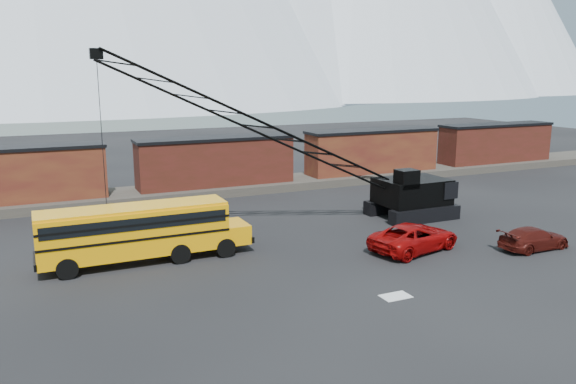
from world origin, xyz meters
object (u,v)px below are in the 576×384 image
at_px(school_bus, 141,230).
at_px(crawler_crane, 280,136).
at_px(red_pickup, 415,237).
at_px(maroon_suv, 534,238).

height_order(school_bus, crawler_crane, crawler_crane).
bearing_deg(crawler_crane, school_bus, -164.29).
bearing_deg(red_pickup, maroon_suv, -125.69).
relative_size(red_pickup, maroon_suv, 1.29).
height_order(red_pickup, maroon_suv, red_pickup).
bearing_deg(red_pickup, school_bus, 59.81).
bearing_deg(maroon_suv, school_bus, 70.72).
distance_m(school_bus, red_pickup, 15.65).
height_order(school_bus, red_pickup, school_bus).
relative_size(red_pickup, crawler_crane, 0.24).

